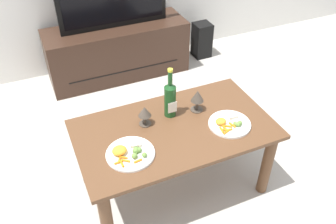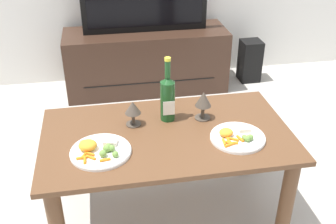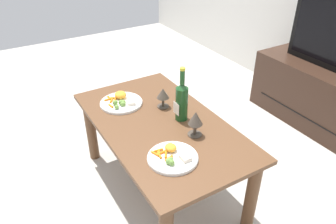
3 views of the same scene
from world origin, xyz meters
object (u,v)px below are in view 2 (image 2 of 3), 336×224
object	(u,v)px
dining_table	(167,150)
dinner_plate_right	(237,137)
goblet_right	(203,101)
floor_speaker	(250,61)
wine_bottle	(168,96)
tv_stand	(146,60)
goblet_left	(133,109)
dinner_plate_left	(100,150)

from	to	relation	value
dining_table	dinner_plate_right	bearing A→B (deg)	-19.02
goblet_right	floor_speaker	bearing A→B (deg)	60.33
goblet_right	dinner_plate_right	xyz separation A→B (m)	(0.11, -0.21, -0.09)
goblet_right	dinner_plate_right	size ratio (longest dim) A/B	0.58
floor_speaker	wine_bottle	xyz separation A→B (m)	(-0.98, -1.39, 0.46)
goblet_right	dinner_plate_right	bearing A→B (deg)	-62.32
tv_stand	dinner_plate_right	xyz separation A→B (m)	(0.22, -1.62, 0.27)
goblet_right	goblet_left	bearing A→B (deg)	180.00
floor_speaker	goblet_left	distance (m)	1.88
wine_bottle	dinner_plate_right	world-z (taller)	wine_bottle
wine_bottle	dinner_plate_right	xyz separation A→B (m)	(0.29, -0.24, -0.11)
goblet_right	dinner_plate_left	world-z (taller)	goblet_right
tv_stand	dinner_plate_left	xyz separation A→B (m)	(-0.41, -1.62, 0.28)
dining_table	dinner_plate_left	world-z (taller)	dinner_plate_left
dining_table	goblet_right	distance (m)	0.30
floor_speaker	goblet_left	size ratio (longest dim) A/B	2.82
goblet_left	goblet_right	xyz separation A→B (m)	(0.35, 0.00, 0.01)
dining_table	goblet_right	xyz separation A→B (m)	(0.20, 0.10, 0.20)
tv_stand	floor_speaker	size ratio (longest dim) A/B	3.62
tv_stand	goblet_right	world-z (taller)	goblet_right
floor_speaker	goblet_right	world-z (taller)	goblet_right
dinner_plate_right	goblet_right	bearing A→B (deg)	117.68
tv_stand	goblet_right	xyz separation A→B (m)	(0.11, -1.41, 0.36)
floor_speaker	dinner_plate_left	xyz separation A→B (m)	(-1.33, -1.63, 0.35)
goblet_left	dinner_plate_right	size ratio (longest dim) A/B	0.50
tv_stand	dinner_plate_left	distance (m)	1.70
dining_table	dinner_plate_left	xyz separation A→B (m)	(-0.32, -0.11, 0.11)
goblet_left	dinner_plate_left	world-z (taller)	goblet_left
floor_speaker	goblet_right	xyz separation A→B (m)	(-0.81, -1.42, 0.43)
wine_bottle	floor_speaker	bearing A→B (deg)	54.83
goblet_left	dining_table	bearing A→B (deg)	-35.10
goblet_right	dining_table	bearing A→B (deg)	-152.60
dining_table	goblet_left	world-z (taller)	goblet_left
dining_table	floor_speaker	distance (m)	1.84
goblet_right	dinner_plate_right	world-z (taller)	goblet_right
dinner_plate_right	goblet_left	bearing A→B (deg)	155.30
dinner_plate_right	dining_table	bearing A→B (deg)	160.98
floor_speaker	goblet_right	bearing A→B (deg)	-120.12
tv_stand	dinner_plate_left	world-z (taller)	dinner_plate_left
dining_table	goblet_left	distance (m)	0.26
goblet_left	dinner_plate_right	bearing A→B (deg)	-24.70
dining_table	wine_bottle	bearing A→B (deg)	78.36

